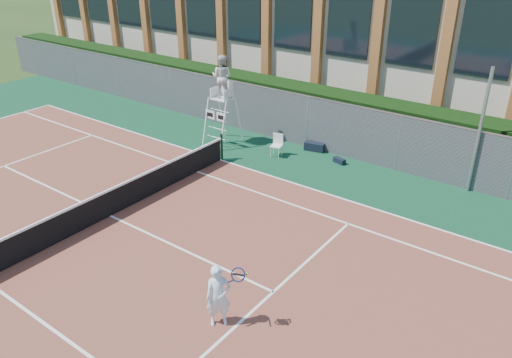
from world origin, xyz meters
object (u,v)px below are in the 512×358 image
Objects in this scene: steel_pole at (479,132)px; umpire_chair at (222,79)px; plastic_chair at (277,143)px; tennis_player at (219,296)px.

steel_pole is 1.15× the size of umpire_chair.
plastic_chair is 0.58× the size of tennis_player.
plastic_chair is (-7.18, -1.44, -1.66)m from steel_pole.
tennis_player is at bearing -63.39° from plastic_chair.
plastic_chair is at bearing 116.61° from tennis_player.
plastic_chair is at bearing -168.62° from steel_pole.
tennis_player reaches higher than plastic_chair.
umpire_chair is 4.16× the size of plastic_chair.
plastic_chair is 9.98m from tennis_player.
plastic_chair is (2.66, 0.20, -2.26)m from umpire_chair.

